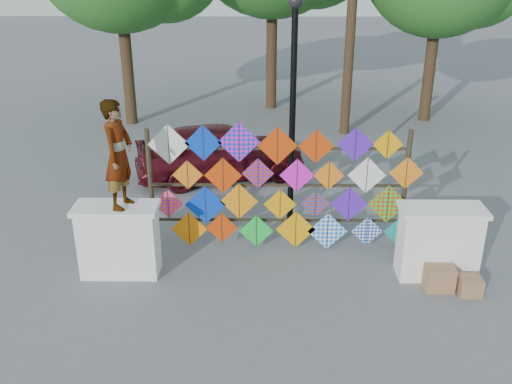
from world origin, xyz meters
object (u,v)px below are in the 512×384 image
(kite_rack, at_px, (282,189))
(vendor_woman, at_px, (118,155))
(lamppost, at_px, (293,91))
(sedan, at_px, (220,151))

(kite_rack, height_order, vendor_woman, vendor_woman)
(vendor_woman, xyz_separation_m, lamppost, (2.86, 2.20, 0.51))
(kite_rack, relative_size, vendor_woman, 2.78)
(sedan, xyz_separation_m, lamppost, (1.61, -2.30, 2.00))
(kite_rack, distance_m, lamppost, 1.96)
(vendor_woman, relative_size, lamppost, 0.40)
(kite_rack, xyz_separation_m, lamppost, (0.22, 1.27, 1.48))
(kite_rack, xyz_separation_m, sedan, (-1.38, 3.57, -0.52))
(sedan, bearing_deg, lamppost, -161.00)
(lamppost, bearing_deg, vendor_woman, -142.46)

